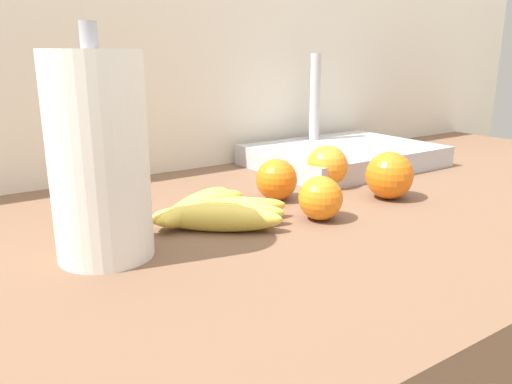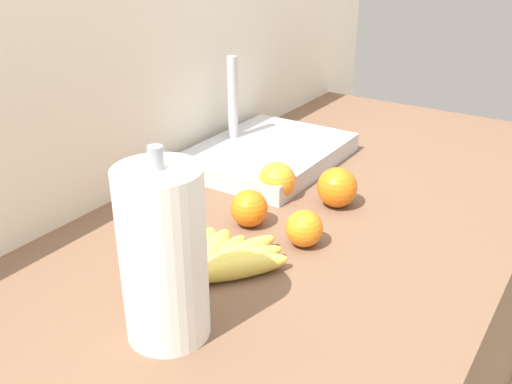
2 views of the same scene
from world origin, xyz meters
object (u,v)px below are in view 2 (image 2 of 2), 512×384
at_px(orange_center, 277,181).
at_px(paper_towel_roll, 164,255).
at_px(banana_bunch, 221,260).
at_px(sink_basin, 268,153).
at_px(orange_front, 249,208).
at_px(orange_back_left, 304,228).
at_px(orange_back_right, 337,187).

bearing_deg(orange_center, paper_towel_roll, -167.83).
distance_m(banana_bunch, sink_basin, 0.48).
height_order(orange_front, paper_towel_roll, paper_towel_roll).
bearing_deg(paper_towel_roll, orange_center, 12.17).
bearing_deg(sink_basin, orange_front, -154.38).
distance_m(banana_bunch, orange_front, 0.16).
xyz_separation_m(orange_back_left, paper_towel_roll, (-0.31, 0.04, 0.09)).
distance_m(orange_back_left, orange_back_right, 0.18).
distance_m(orange_front, orange_back_left, 0.12).
distance_m(orange_back_left, paper_towel_roll, 0.33).
xyz_separation_m(orange_back_left, sink_basin, (0.29, 0.26, -0.01)).
height_order(orange_center, orange_back_right, orange_back_right).
height_order(banana_bunch, orange_front, orange_front).
distance_m(banana_bunch, orange_center, 0.29).
xyz_separation_m(orange_front, orange_center, (0.13, 0.02, 0.00)).
height_order(banana_bunch, orange_back_left, orange_back_left).
bearing_deg(paper_towel_roll, orange_front, 13.87).
bearing_deg(orange_back_right, orange_center, 106.08).
relative_size(banana_bunch, orange_front, 2.98).
bearing_deg(orange_front, banana_bunch, -162.92).
bearing_deg(orange_center, orange_front, -172.08).
bearing_deg(orange_back_left, sink_basin, 41.44).
xyz_separation_m(orange_back_right, paper_towel_roll, (-0.49, 0.02, 0.08)).
distance_m(orange_center, orange_back_right, 0.13).
distance_m(paper_towel_roll, sink_basin, 0.65).
xyz_separation_m(orange_back_right, sink_basin, (0.12, 0.24, -0.02)).
bearing_deg(sink_basin, orange_back_left, -138.56).
bearing_deg(orange_back_right, paper_towel_roll, 177.33).
bearing_deg(orange_back_left, paper_towel_roll, 172.12).
height_order(orange_center, orange_back_left, orange_center).
bearing_deg(banana_bunch, orange_front, 17.08).
bearing_deg(sink_basin, paper_towel_roll, -160.39).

